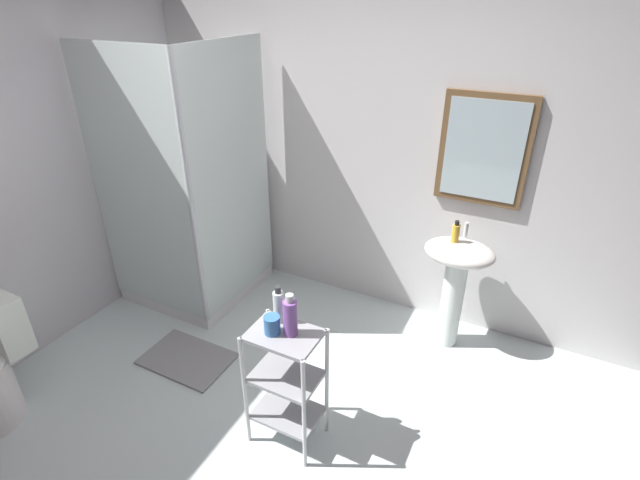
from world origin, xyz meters
name	(u,v)px	position (x,y,z in m)	size (l,w,h in m)	color
ground_plane	(238,465)	(0.00, 0.00, -0.01)	(4.20, 4.20, 0.02)	silver
wall_back	(376,149)	(0.01, 1.85, 1.25)	(4.20, 0.14, 2.50)	silver
shower_stall	(195,246)	(-1.22, 1.18, 0.46)	(0.92, 0.92, 2.00)	white
pedestal_sink	(456,274)	(0.75, 1.52, 0.58)	(0.46, 0.37, 0.81)	white
sink_faucet	(466,229)	(0.75, 1.64, 0.86)	(0.03, 0.03, 0.10)	silver
storage_cart	(286,378)	(0.15, 0.29, 0.44)	(0.38, 0.28, 0.74)	silver
hand_soap_bottle	(456,233)	(0.71, 1.53, 0.88)	(0.05, 0.05, 0.15)	gold
lotion_bottle_white	(279,306)	(0.07, 0.37, 0.83)	(0.06, 0.06, 0.21)	white
conditioner_bottle_purple	(290,317)	(0.18, 0.30, 0.84)	(0.07, 0.07, 0.24)	#8853AA
rinse_cup	(272,325)	(0.09, 0.27, 0.79)	(0.08, 0.08, 0.10)	#3870B2
bath_mat	(187,359)	(-0.79, 0.51, 0.01)	(0.60, 0.40, 0.02)	gray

